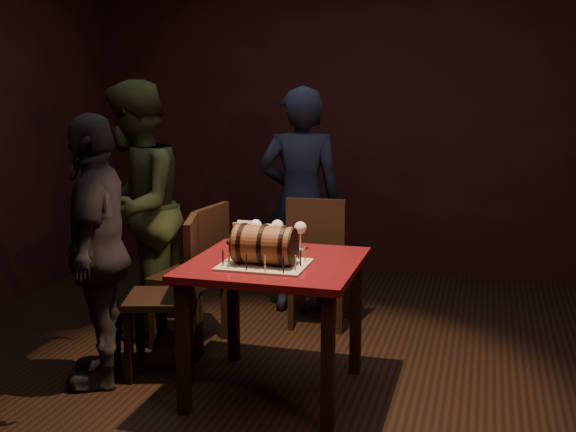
{
  "coord_description": "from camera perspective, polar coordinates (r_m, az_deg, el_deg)",
  "views": [
    {
      "loc": [
        1.03,
        -3.81,
        1.71
      ],
      "look_at": [
        -0.04,
        0.05,
        0.95
      ],
      "focal_mm": 45.0,
      "sensor_mm": 36.0,
      "label": 1
    }
  ],
  "objects": [
    {
      "name": "room_shell",
      "position": [
        3.96,
        0.36,
        6.25
      ],
      "size": [
        5.04,
        5.04,
        2.8
      ],
      "color": "black",
      "rests_on": "ground"
    },
    {
      "name": "pub_table",
      "position": [
        3.92,
        -1.04,
        -5.11
      ],
      "size": [
        0.9,
        0.9,
        0.75
      ],
      "color": "#520D13",
      "rests_on": "ground"
    },
    {
      "name": "cake_board",
      "position": [
        3.79,
        -1.87,
        -3.87
      ],
      "size": [
        0.45,
        0.35,
        0.01
      ],
      "primitive_type": "cube",
      "color": "#AEA48C",
      "rests_on": "pub_table"
    },
    {
      "name": "barrel_cake",
      "position": [
        3.76,
        -1.89,
        -2.29
      ],
      "size": [
        0.37,
        0.22,
        0.22
      ],
      "color": "brown",
      "rests_on": "cake_board"
    },
    {
      "name": "birthday_candles",
      "position": [
        3.77,
        -1.88,
        -3.18
      ],
      "size": [
        0.4,
        0.3,
        0.09
      ],
      "color": "#DCCB83",
      "rests_on": "cake_board"
    },
    {
      "name": "wine_glass_left",
      "position": [
        4.2,
        -2.57,
        -0.85
      ],
      "size": [
        0.07,
        0.07,
        0.16
      ],
      "color": "silver",
      "rests_on": "pub_table"
    },
    {
      "name": "wine_glass_mid",
      "position": [
        4.18,
        -0.84,
        -0.88
      ],
      "size": [
        0.07,
        0.07,
        0.16
      ],
      "color": "silver",
      "rests_on": "pub_table"
    },
    {
      "name": "wine_glass_right",
      "position": [
        4.13,
        0.99,
        -1.03
      ],
      "size": [
        0.07,
        0.07,
        0.16
      ],
      "color": "silver",
      "rests_on": "pub_table"
    },
    {
      "name": "pint_of_ale",
      "position": [
        4.1,
        -1.63,
        -1.79
      ],
      "size": [
        0.07,
        0.07,
        0.15
      ],
      "color": "silver",
      "rests_on": "pub_table"
    },
    {
      "name": "menu_card",
      "position": [
        4.28,
        -3.56,
        -1.34
      ],
      "size": [
        0.1,
        0.05,
        0.13
      ],
      "primitive_type": null,
      "color": "white",
      "rests_on": "pub_table"
    },
    {
      "name": "chair_back",
      "position": [
        4.97,
        2.4,
        -3.09
      ],
      "size": [
        0.41,
        0.41,
        0.93
      ],
      "color": "black",
      "rests_on": "ground"
    },
    {
      "name": "chair_left_rear",
      "position": [
        4.67,
        -7.05,
        -4.08
      ],
      "size": [
        0.45,
        0.45,
        0.93
      ],
      "color": "black",
      "rests_on": "ground"
    },
    {
      "name": "chair_left_front",
      "position": [
        4.27,
        -8.89,
        -5.55
      ],
      "size": [
        0.5,
        0.5,
        0.93
      ],
      "color": "black",
      "rests_on": "ground"
    },
    {
      "name": "person_back",
      "position": [
        5.3,
        0.99,
        1.21
      ],
      "size": [
        0.69,
        0.54,
        1.66
      ],
      "primitive_type": "imported",
      "rotation": [
        0.0,
        0.0,
        3.4
      ],
      "color": "#181E31",
      "rests_on": "ground"
    },
    {
      "name": "person_left_rear",
      "position": [
        4.96,
        -12.02,
        0.57
      ],
      "size": [
        0.8,
        0.94,
        1.71
      ],
      "primitive_type": "imported",
      "rotation": [
        0.0,
        0.0,
        -1.37
      ],
      "color": "#363D1E",
      "rests_on": "ground"
    },
    {
      "name": "person_left_front",
      "position": [
        4.17,
        -14.79,
        -2.67
      ],
      "size": [
        0.64,
        0.97,
        1.54
      ],
      "primitive_type": "imported",
      "rotation": [
        0.0,
        0.0,
        -1.25
      ],
      "color": "black",
      "rests_on": "ground"
    }
  ]
}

